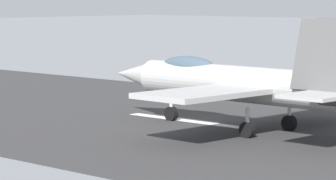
{
  "coord_description": "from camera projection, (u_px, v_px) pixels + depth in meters",
  "views": [
    {
      "loc": [
        -30.78,
        34.15,
        6.48
      ],
      "look_at": [
        -2.84,
        4.54,
        2.2
      ],
      "focal_mm": 94.58,
      "sensor_mm": 36.0,
      "label": 1
    }
  ],
  "objects": [
    {
      "name": "fighter_jet",
      "position": [
        242.0,
        83.0,
        42.88
      ],
      "size": [
        16.51,
        13.53,
        5.55
      ],
      "color": "#A6A5A4",
      "rests_on": "ground"
    },
    {
      "name": "ground_plane",
      "position": [
        188.0,
        121.0,
        46.38
      ],
      "size": [
        400.0,
        400.0,
        0.0
      ],
      "primitive_type": "plane",
      "color": "slate"
    },
    {
      "name": "runway_strip",
      "position": [
        188.0,
        121.0,
        46.37
      ],
      "size": [
        240.0,
        26.0,
        0.02
      ],
      "color": "#323132",
      "rests_on": "ground"
    }
  ]
}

